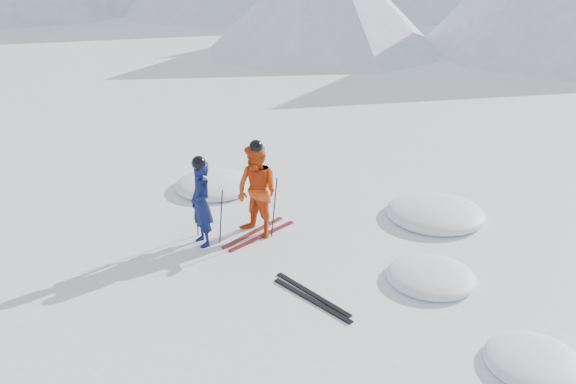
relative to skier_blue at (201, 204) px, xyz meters
The scene contains 12 objects.
ground 3.38m from the skier_blue, ahead, with size 160.00×160.00×0.00m, color white.
skier_blue is the anchor object (origin of this frame).
skier_red 1.08m from the skier_blue, 59.47° to the left, with size 0.89×0.69×1.83m, color #D14110.
pole_blue_left 0.43m from the skier_blue, 153.43° to the left, with size 0.02×0.02×1.10m, color black.
pole_blue_right 0.45m from the skier_blue, 45.00° to the left, with size 0.02×0.02×1.10m, color black.
pole_red_left 1.22m from the skier_blue, 78.11° to the left, with size 0.02×0.02×1.22m, color black.
pole_red_right 1.39m from the skier_blue, 51.85° to the left, with size 0.02×0.02×1.22m, color black.
ski_worn_left 1.31m from the skier_blue, 65.26° to the left, with size 0.09×1.70×0.03m, color black.
ski_worn_right 1.40m from the skier_blue, 54.29° to the left, with size 0.09×1.70×0.03m, color black.
ski_loose_a 2.81m from the skier_blue, ahead, with size 0.09×1.70×0.03m, color black.
ski_loose_b 2.91m from the skier_blue, ahead, with size 0.09×1.70×0.03m, color black.
snow_lumps 3.30m from the skier_blue, 51.58° to the left, with size 9.47×5.15×0.44m.
Camera 1 is at (4.53, -7.35, 5.38)m, focal length 38.00 mm.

